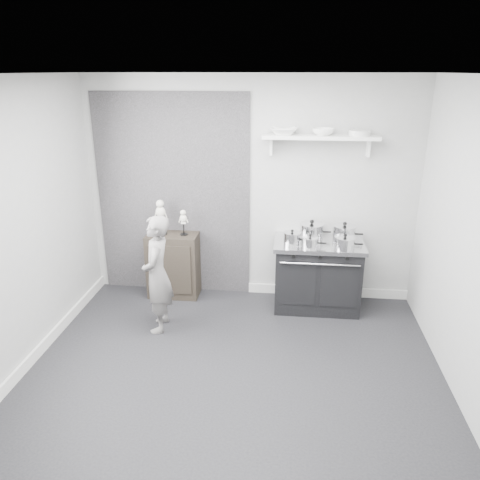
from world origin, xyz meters
TOP-DOWN VIEW (x-y plane):
  - ground at (0.00, 0.00)m, footprint 4.00×4.00m
  - room_shell at (-0.09, 0.15)m, footprint 4.02×3.62m
  - wall_shelf at (0.80, 1.68)m, footprint 1.30×0.26m
  - stove at (0.85, 1.48)m, footprint 1.05×0.65m
  - side_cabinet at (-0.94, 1.61)m, footprint 0.63×0.37m
  - child at (-0.91, 0.77)m, footprint 0.36×0.50m
  - pot_front_left at (0.53, 1.35)m, footprint 0.28×0.20m
  - pot_back_left at (0.76, 1.61)m, footprint 0.38×0.29m
  - pot_back_right at (1.14, 1.56)m, footprint 0.35×0.26m
  - pot_front_right at (1.11, 1.28)m, footprint 0.32×0.23m
  - pot_front_center at (0.73, 1.30)m, footprint 0.28×0.19m
  - skeleton_full at (-1.07, 1.61)m, footprint 0.14×0.09m
  - skeleton_torso at (-0.79, 1.61)m, footprint 0.10×0.07m
  - bowl_large at (0.39, 1.67)m, footprint 0.32×0.32m
  - bowl_small at (0.83, 1.67)m, footprint 0.24×0.24m
  - plate_stack at (1.23, 1.67)m, footprint 0.24×0.24m

SIDE VIEW (x-z plane):
  - ground at x=0.00m, z-range 0.00..0.00m
  - side_cabinet at x=-0.94m, z-range 0.00..0.82m
  - stove at x=0.85m, z-range 0.00..0.84m
  - child at x=-0.91m, z-range 0.00..1.31m
  - pot_front_center at x=0.73m, z-range 0.82..0.97m
  - pot_front_right at x=1.11m, z-range 0.82..1.00m
  - pot_front_left at x=0.53m, z-range 0.82..1.01m
  - pot_back_left at x=0.76m, z-range 0.81..1.04m
  - pot_back_right at x=1.14m, z-range 0.82..1.04m
  - skeleton_torso at x=-0.79m, z-range 0.82..1.18m
  - skeleton_full at x=-1.07m, z-range 0.82..1.32m
  - room_shell at x=-0.09m, z-range 0.28..2.99m
  - wall_shelf at x=0.80m, z-range 1.89..2.13m
  - plate_stack at x=1.23m, z-range 2.04..2.10m
  - bowl_small at x=0.83m, z-range 2.04..2.12m
  - bowl_large at x=0.39m, z-range 2.04..2.12m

